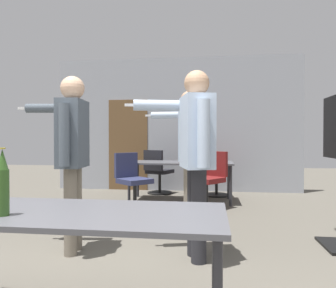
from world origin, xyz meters
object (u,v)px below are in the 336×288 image
object	(u,v)px
office_chair_far_left	(213,174)
drink_cup	(186,159)
person_near_casual	(188,143)
beer_bottle	(3,184)
office_chair_near_pushed	(132,182)
person_center_tall	(71,145)
office_chair_far_right	(209,182)
office_chair_side_rolled	(158,173)
person_left_plaid	(195,146)

from	to	relation	value
office_chair_far_left	drink_cup	size ratio (longest dim) A/B	8.40
person_near_casual	beer_bottle	size ratio (longest dim) A/B	4.68
office_chair_near_pushed	drink_cup	world-z (taller)	office_chair_near_pushed
person_near_casual	office_chair_far_left	size ratio (longest dim) A/B	1.89
person_center_tall	office_chair_near_pushed	xyz separation A→B (m)	(0.10, 2.17, -0.67)
person_center_tall	beer_bottle	world-z (taller)	person_center_tall
person_near_casual	office_chair_near_pushed	xyz separation A→B (m)	(-1.01, 1.00, -0.67)
person_near_casual	office_chair_far_right	distance (m)	1.31
drink_cup	office_chair_side_rolled	bearing A→B (deg)	135.99
person_left_plaid	office_chair_side_rolled	size ratio (longest dim) A/B	1.96
person_center_tall	person_near_casual	xyz separation A→B (m)	(1.11, 1.17, 0.00)
person_left_plaid	drink_cup	world-z (taller)	person_left_plaid
person_left_plaid	drink_cup	size ratio (longest dim) A/B	16.12
office_chair_far_right	beer_bottle	world-z (taller)	beer_bottle
person_left_plaid	office_chair_far_right	distance (m)	2.38
person_near_casual	drink_cup	size ratio (longest dim) A/B	15.91
office_chair_far_left	person_near_casual	bearing A→B (deg)	-13.11
beer_bottle	drink_cup	distance (m)	4.53
person_near_casual	drink_cup	world-z (taller)	person_near_casual
person_near_casual	office_chair_far_left	world-z (taller)	person_near_casual
beer_bottle	drink_cup	bearing A→B (deg)	81.24
drink_cup	office_chair_near_pushed	bearing A→B (deg)	-135.51
person_near_casual	person_left_plaid	distance (m)	1.20
person_center_tall	person_near_casual	size ratio (longest dim) A/B	1.00
office_chair_side_rolled	person_center_tall	bearing A→B (deg)	-72.47
person_near_casual	office_chair_near_pushed	bearing A→B (deg)	50.89
person_left_plaid	office_chair_side_rolled	bearing A→B (deg)	0.21
person_center_tall	office_chair_far_left	world-z (taller)	person_center_tall
office_chair_far_left	beer_bottle	xyz separation A→B (m)	(-1.20, -5.03, 0.46)
office_chair_far_left	drink_cup	xyz separation A→B (m)	(-0.51, -0.56, 0.34)
person_left_plaid	beer_bottle	bearing A→B (deg)	130.72
beer_bottle	office_chair_far_left	bearing A→B (deg)	76.60
person_center_tall	beer_bottle	distance (m)	1.51
office_chair_side_rolled	drink_cup	distance (m)	0.96
person_left_plaid	office_chair_far_right	size ratio (longest dim) A/B	1.92
office_chair_far_right	office_chair_near_pushed	bearing A→B (deg)	41.95
office_chair_near_pushed	office_chair_far_left	size ratio (longest dim) A/B	0.97
office_chair_side_rolled	office_chair_near_pushed	bearing A→B (deg)	-75.55
office_chair_near_pushed	office_chair_far_left	world-z (taller)	office_chair_far_left
office_chair_far_left	beer_bottle	distance (m)	5.19
office_chair_far_right	person_left_plaid	bearing A→B (deg)	124.22
beer_bottle	person_center_tall	bearing A→B (deg)	99.65
person_center_tall	office_chair_far_right	size ratio (longest dim) A/B	1.90
person_center_tall	office_chair_far_left	bearing A→B (deg)	-28.38
office_chair_far_left	office_chair_side_rolled	bearing A→B (deg)	-98.06
office_chair_side_rolled	office_chair_far_left	bearing A→B (deg)	19.33
person_near_casual	office_chair_far_left	xyz separation A→B (m)	(0.34, 2.38, -0.65)
office_chair_near_pushed	drink_cup	xyz separation A→B (m)	(0.84, 0.82, 0.36)
beer_bottle	office_chair_near_pushed	bearing A→B (deg)	92.33
person_near_casual	office_chair_far_right	size ratio (longest dim) A/B	1.89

